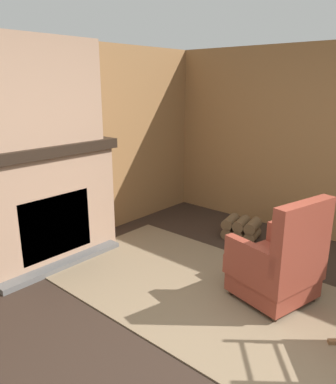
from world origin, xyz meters
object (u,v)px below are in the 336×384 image
object	(u,v)px
armchair	(278,265)
decorative_plate_on_mantel	(43,131)
storage_case	(79,133)
firewood_stack	(241,228)
oil_lamp_vase	(6,138)

from	to	relation	value
armchair	decorative_plate_on_mantel	size ratio (longest dim) A/B	3.70
storage_case	decorative_plate_on_mantel	xyz separation A→B (m)	(-0.02, -0.45, 0.06)
armchair	firewood_stack	xyz separation A→B (m)	(-1.00, 1.07, -0.23)
armchair	decorative_plate_on_mantel	xyz separation A→B (m)	(-2.40, -0.83, 1.10)
firewood_stack	oil_lamp_vase	xyz separation A→B (m)	(-1.38, -2.31, 1.30)
oil_lamp_vase	storage_case	size ratio (longest dim) A/B	1.31
armchair	storage_case	size ratio (longest dim) A/B	4.46
armchair	oil_lamp_vase	world-z (taller)	oil_lamp_vase
armchair	oil_lamp_vase	distance (m)	2.89
firewood_stack	decorative_plate_on_mantel	bearing A→B (deg)	-126.45
firewood_stack	decorative_plate_on_mantel	xyz separation A→B (m)	(-1.40, -1.89, 1.33)
storage_case	decorative_plate_on_mantel	bearing A→B (deg)	-92.54
oil_lamp_vase	decorative_plate_on_mantel	distance (m)	0.42
firewood_stack	storage_case	size ratio (longest dim) A/B	2.19
oil_lamp_vase	decorative_plate_on_mantel	size ratio (longest dim) A/B	1.09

